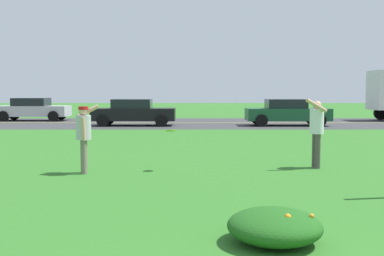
{
  "coord_description": "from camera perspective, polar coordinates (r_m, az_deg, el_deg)",
  "views": [
    {
      "loc": [
        -1.73,
        -2.49,
        1.89
      ],
      "look_at": [
        -1.78,
        7.15,
        1.14
      ],
      "focal_mm": 44.47,
      "sensor_mm": 36.0,
      "label": 1
    }
  ],
  "objects": [
    {
      "name": "ground_plane",
      "position": [
        15.55,
        6.67,
        -2.57
      ],
      "size": [
        120.0,
        120.0,
        0.0
      ],
      "primitive_type": "plane",
      "color": "#2D6B23"
    },
    {
      "name": "highway_strip",
      "position": [
        28.3,
        3.79,
        0.62
      ],
      "size": [
        120.0,
        9.68,
        0.01
      ],
      "primitive_type": "cube",
      "color": "#38383A",
      "rests_on": "ground"
    },
    {
      "name": "highway_center_stripe",
      "position": [
        28.3,
        3.79,
        0.63
      ],
      "size": [
        120.0,
        0.16,
        0.0
      ],
      "primitive_type": "cube",
      "color": "yellow",
      "rests_on": "ground"
    },
    {
      "name": "daylily_clump_front_center",
      "position": [
        6.13,
        10.16,
        -11.53
      ],
      "size": [
        1.19,
        1.2,
        0.43
      ],
      "color": "#1E5619",
      "rests_on": "ground"
    },
    {
      "name": "person_thrower_red_cap_gray_shirt",
      "position": [
        11.16,
        -12.57,
        -0.54
      ],
      "size": [
        0.51,
        0.53,
        1.58
      ],
      "color": "#B2B2B7",
      "rests_on": "ground"
    },
    {
      "name": "person_catcher_white_shirt",
      "position": [
        12.05,
        14.98,
        0.02
      ],
      "size": [
        0.54,
        0.54,
        1.72
      ],
      "color": "silver",
      "rests_on": "ground"
    },
    {
      "name": "frisbee_lime",
      "position": [
        11.29,
        -2.28,
        -0.32
      ],
      "size": [
        0.26,
        0.25,
        0.08
      ],
      "color": "#8CD133"
    },
    {
      "name": "car_silver_leftmost",
      "position": [
        32.05,
        -18.29,
        2.17
      ],
      "size": [
        4.5,
        2.0,
        1.45
      ],
      "color": "#B7BABF",
      "rests_on": "ground"
    },
    {
      "name": "car_black_center_left",
      "position": [
        26.22,
        -6.74,
        1.91
      ],
      "size": [
        4.5,
        2.0,
        1.45
      ],
      "color": "black",
      "rests_on": "ground"
    },
    {
      "name": "car_dark_green_center_right",
      "position": [
        26.54,
        11.61,
        1.88
      ],
      "size": [
        4.5,
        2.0,
        1.45
      ],
      "color": "#194C2D",
      "rests_on": "ground"
    }
  ]
}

